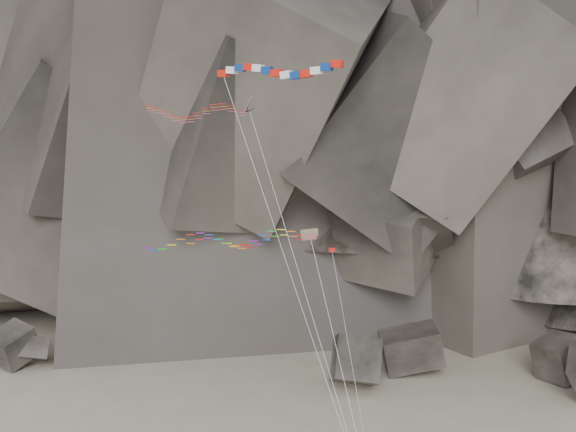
# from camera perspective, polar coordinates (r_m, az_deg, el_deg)

# --- Properties ---
(headland) EXTENTS (110.00, 70.00, 84.00)m
(headland) POSITION_cam_1_polar(r_m,az_deg,el_deg) (119.43, 4.85, 13.18)
(headland) COLOR #574F47
(headland) RESTS_ON ground
(boulder_field) EXTENTS (82.89, 18.72, 7.86)m
(boulder_field) POSITION_cam_1_polar(r_m,az_deg,el_deg) (87.57, 3.76, -10.97)
(boulder_field) COLOR #47423F
(boulder_field) RESTS_ON ground
(delta_kite) EXTENTS (18.79, 8.01, 30.20)m
(delta_kite) POSITION_cam_1_polar(r_m,az_deg,el_deg) (54.02, -7.66, 8.18)
(delta_kite) COLOR red
(delta_kite) RESTS_ON ground
(banner_kite) EXTENTS (11.70, 4.10, 31.92)m
(banner_kite) POSITION_cam_1_polar(r_m,az_deg,el_deg) (46.62, -0.83, 11.13)
(banner_kite) COLOR red
(banner_kite) RESTS_ON ground
(parafoil_kite) EXTENTS (18.39, 6.31, 20.61)m
(parafoil_kite) POSITION_cam_1_polar(r_m,az_deg,el_deg) (52.25, -5.39, -1.88)
(parafoil_kite) COLOR #CAD60B
(parafoil_kite) RESTS_ON ground
(pennant_kite) EXTENTS (4.52, 7.48, 18.99)m
(pennant_kite) POSITION_cam_1_polar(r_m,az_deg,el_deg) (51.93, 4.49, -8.49)
(pennant_kite) COLOR red
(pennant_kite) RESTS_ON ground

